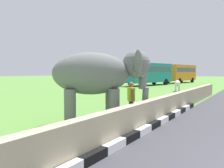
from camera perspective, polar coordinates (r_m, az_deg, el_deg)
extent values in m
cube|color=black|center=(5.24, -4.99, -18.87)|extent=(0.90, 0.20, 0.24)
cube|color=white|center=(5.92, 0.68, -16.21)|extent=(0.90, 0.20, 0.24)
cube|color=black|center=(6.66, 5.03, -14.01)|extent=(0.90, 0.20, 0.24)
cube|color=white|center=(7.43, 8.44, -12.21)|extent=(0.90, 0.20, 0.24)
cube|color=black|center=(8.23, 11.17, -10.71)|extent=(0.90, 0.20, 0.24)
cube|color=white|center=(9.04, 13.38, -9.47)|extent=(0.90, 0.20, 0.24)
cube|color=black|center=(9.87, 15.22, -8.42)|extent=(0.90, 0.20, 0.24)
cube|color=white|center=(10.72, 16.76, -7.54)|extent=(0.90, 0.20, 0.24)
cube|color=black|center=(11.57, 18.06, -6.77)|extent=(0.90, 0.20, 0.24)
cube|color=white|center=(12.43, 19.19, -6.11)|extent=(0.90, 0.20, 0.24)
cube|color=black|center=(13.29, 20.17, -5.53)|extent=(0.90, 0.20, 0.24)
cube|color=tan|center=(8.35, 9.54, -7.82)|extent=(28.00, 0.36, 1.00)
cylinder|color=slate|center=(9.29, -0.40, -5.28)|extent=(0.44, 0.44, 1.44)
cylinder|color=slate|center=(8.41, 0.54, -6.17)|extent=(0.44, 0.44, 1.44)
cylinder|color=slate|center=(9.18, -10.99, -5.44)|extent=(0.44, 0.44, 1.44)
cylinder|color=slate|center=(8.29, -11.18, -6.36)|extent=(0.44, 0.44, 1.44)
ellipsoid|color=slate|center=(8.64, -5.53, 2.83)|extent=(3.28, 3.36, 1.70)
sphere|color=slate|center=(8.97, 6.51, 5.28)|extent=(1.16, 1.16, 1.16)
ellipsoid|color=#D84C8C|center=(9.06, 8.30, 6.19)|extent=(0.71, 0.70, 0.44)
ellipsoid|color=slate|center=(9.69, 4.43, 5.43)|extent=(0.82, 0.79, 1.00)
ellipsoid|color=slate|center=(8.18, 7.02, 5.83)|extent=(0.82, 0.79, 1.00)
cylinder|color=slate|center=(9.05, 8.26, 1.76)|extent=(0.57, 0.57, 0.99)
cylinder|color=slate|center=(9.14, 8.92, -3.26)|extent=(0.46, 0.45, 0.83)
cone|color=beige|center=(9.29, 7.41, 2.42)|extent=(0.51, 0.49, 0.22)
cone|color=beige|center=(8.76, 8.45, 2.37)|extent=(0.51, 0.49, 0.22)
cylinder|color=navy|center=(9.65, 4.95, -6.84)|extent=(0.15, 0.15, 0.82)
cylinder|color=navy|center=(9.46, 5.29, -7.04)|extent=(0.15, 0.15, 0.82)
cube|color=yellow|center=(9.46, 5.14, -2.76)|extent=(0.45, 0.45, 0.58)
cylinder|color=#9E7251|center=(9.71, 4.69, -2.78)|extent=(0.18, 0.18, 0.53)
cylinder|color=#9E7251|center=(9.22, 5.60, -3.10)|extent=(0.16, 0.16, 0.53)
sphere|color=#9E7251|center=(9.42, 5.15, -0.16)|extent=(0.23, 0.23, 0.23)
cube|color=teal|center=(34.35, 9.81, 2.98)|extent=(9.71, 4.65, 3.00)
cube|color=#3F5160|center=(34.35, 9.82, 3.88)|extent=(8.99, 4.51, 0.76)
cylinder|color=black|center=(37.48, 11.20, 0.68)|extent=(1.04, 0.53, 1.00)
cylinder|color=black|center=(36.17, 14.14, 0.56)|extent=(1.04, 0.53, 1.00)
cylinder|color=black|center=(32.83, 4.99, 0.39)|extent=(1.04, 0.53, 1.00)
cylinder|color=black|center=(31.33, 8.10, 0.23)|extent=(1.04, 0.53, 1.00)
cube|color=orange|center=(44.19, 17.88, 2.90)|extent=(8.97, 4.03, 3.00)
cube|color=#3F5160|center=(44.19, 17.90, 3.60)|extent=(8.30, 3.94, 0.76)
cylinder|color=black|center=(47.21, 18.09, 1.09)|extent=(1.04, 0.48, 1.00)
cylinder|color=black|center=(46.25, 20.65, 1.00)|extent=(1.04, 0.48, 1.00)
cylinder|color=black|center=(42.30, 14.79, 0.91)|extent=(1.04, 0.48, 1.00)
cylinder|color=black|center=(41.22, 17.58, 0.82)|extent=(1.04, 0.48, 1.00)
cylinder|color=beige|center=(24.39, 16.59, -1.10)|extent=(0.12, 0.12, 0.65)
cylinder|color=beige|center=(24.41, 17.44, -1.11)|extent=(0.12, 0.12, 0.65)
cylinder|color=beige|center=(23.49, 16.71, -1.26)|extent=(0.12, 0.12, 0.65)
cylinder|color=beige|center=(23.51, 17.58, -1.27)|extent=(0.12, 0.12, 0.65)
ellipsoid|color=beige|center=(23.91, 17.10, 0.18)|extent=(1.61, 1.08, 0.66)
ellipsoid|color=beige|center=(24.84, 16.97, 0.52)|extent=(0.47, 0.38, 0.32)
ellipsoid|color=#667B5A|center=(70.98, 2.18, 1.48)|extent=(46.40, 37.12, 9.97)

